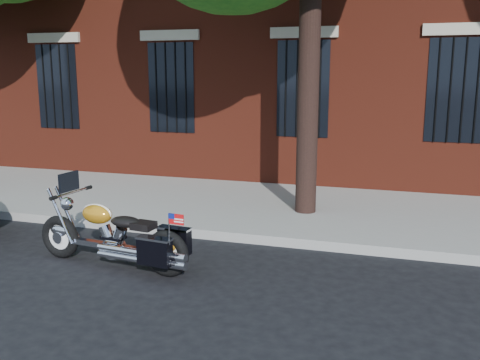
% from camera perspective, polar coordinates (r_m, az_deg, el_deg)
% --- Properties ---
extents(ground, '(120.00, 120.00, 0.00)m').
position_cam_1_polar(ground, '(6.98, -1.57, -10.07)').
color(ground, black).
rests_on(ground, ground).
extents(curb, '(40.00, 0.16, 0.15)m').
position_cam_1_polar(curb, '(8.19, 1.56, -6.19)').
color(curb, gray).
rests_on(curb, ground).
extents(sidewalk, '(40.00, 3.60, 0.15)m').
position_cam_1_polar(sidewalk, '(9.95, 4.51, -3.03)').
color(sidewalk, gray).
rests_on(sidewalk, ground).
extents(motorcycle, '(2.40, 0.85, 1.23)m').
position_cam_1_polar(motorcycle, '(7.23, -12.88, -6.08)').
color(motorcycle, black).
rests_on(motorcycle, ground).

